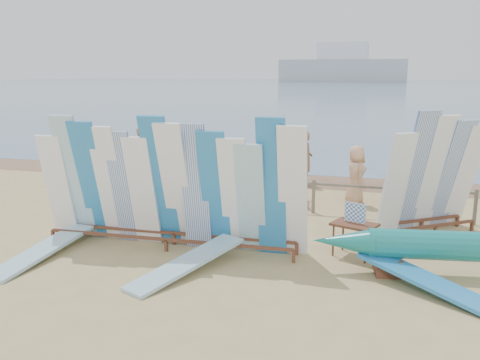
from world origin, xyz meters
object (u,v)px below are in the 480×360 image
(beachgoer_3, at_px, (260,166))
(beachgoer_1, at_px, (141,153))
(beachgoer_7, at_px, (306,159))
(beach_chair_left, at_px, (246,190))
(beachgoer_0, at_px, (104,156))
(flat_board_a, at_px, (43,257))
(beachgoer_6, at_px, (356,175))
(beachgoer_9, at_px, (407,162))
(flat_board_d, at_px, (430,294))
(stroller, at_px, (291,188))
(beachgoer_11, at_px, (186,149))
(side_surfboard_rack, at_px, (432,179))
(beach_chair_right, at_px, (297,193))
(main_surfboard_rack, at_px, (169,189))
(flat_board_b, at_px, (187,272))
(vendor_table, at_px, (354,239))
(beachgoer_extra_1, at_px, (141,160))

(beachgoer_3, height_order, beachgoer_1, beachgoer_1)
(beachgoer_7, bearing_deg, beach_chair_left, 132.89)
(beachgoer_3, xyz_separation_m, beachgoer_0, (-5.63, 0.17, 0.05))
(flat_board_a, distance_m, beachgoer_6, 8.53)
(beachgoer_9, xyz_separation_m, beachgoer_1, (-8.96, -0.61, -0.01))
(beach_chair_left, bearing_deg, flat_board_d, -21.43)
(stroller, bearing_deg, beachgoer_11, 125.86)
(side_surfboard_rack, relative_size, beachgoer_9, 1.57)
(side_surfboard_rack, distance_m, beachgoer_9, 4.52)
(beach_chair_right, distance_m, beachgoer_7, 2.25)
(beachgoer_3, xyz_separation_m, beachgoer_11, (-3.31, 2.01, 0.12))
(beach_chair_left, bearing_deg, beachgoer_0, -164.25)
(beach_chair_left, relative_size, beachgoer_9, 0.48)
(main_surfboard_rack, xyz_separation_m, beachgoer_7, (1.87, 6.91, -0.39))
(beach_chair_left, bearing_deg, beachgoer_11, 164.02)
(beachgoer_3, relative_size, beachgoer_11, 0.88)
(beachgoer_9, bearing_deg, main_surfboard_rack, -35.18)
(flat_board_a, bearing_deg, beachgoer_9, 52.96)
(stroller, relative_size, beachgoer_11, 0.63)
(stroller, bearing_deg, beachgoer_7, 70.99)
(stroller, distance_m, beachgoer_6, 1.86)
(main_surfboard_rack, height_order, beach_chair_left, main_surfboard_rack)
(beachgoer_9, height_order, beachgoer_1, beachgoer_9)
(side_surfboard_rack, distance_m, flat_board_b, 6.05)
(side_surfboard_rack, distance_m, beachgoer_11, 9.60)
(beachgoer_11, bearing_deg, flat_board_d, 3.44)
(beach_chair_left, relative_size, beachgoer_0, 0.52)
(flat_board_b, xyz_separation_m, beachgoer_3, (-0.24, 6.84, 0.82))
(vendor_table, relative_size, beachgoer_9, 0.61)
(side_surfboard_rack, bearing_deg, beach_chair_left, 121.71)
(flat_board_d, xyz_separation_m, beachgoer_extra_1, (-8.87, 6.86, 0.78))
(flat_board_b, height_order, beachgoer_0, beachgoer_0)
(flat_board_a, distance_m, beach_chair_left, 6.49)
(beach_chair_left, height_order, beachgoer_3, beachgoer_3)
(vendor_table, xyz_separation_m, beach_chair_left, (-3.38, 4.08, -0.12))
(flat_board_d, bearing_deg, beachgoer_11, 76.07)
(flat_board_a, distance_m, beach_chair_right, 7.37)
(beach_chair_right, relative_size, beachgoer_extra_1, 0.52)
(flat_board_b, relative_size, beachgoer_6, 1.59)
(beachgoer_3, bearing_deg, beachgoer_7, -42.49)
(flat_board_b, relative_size, beachgoer_extra_1, 1.73)
(main_surfboard_rack, xyz_separation_m, side_surfboard_rack, (5.43, 2.56, 0.02))
(flat_board_b, height_order, stroller, stroller)
(side_surfboard_rack, bearing_deg, flat_board_b, -176.36)
(beachgoer_extra_1, bearing_deg, beach_chair_left, 107.98)
(stroller, relative_size, beachgoer_0, 0.68)
(beachgoer_11, bearing_deg, stroller, 15.14)
(flat_board_b, relative_size, beachgoer_1, 1.46)
(flat_board_a, height_order, beachgoer_6, beachgoer_6)
(beach_chair_left, bearing_deg, beachgoer_6, 32.10)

